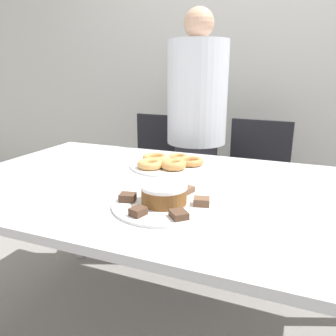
{
  "coord_description": "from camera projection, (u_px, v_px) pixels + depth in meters",
  "views": [
    {
      "loc": [
        0.46,
        -1.13,
        1.2
      ],
      "look_at": [
        -0.01,
        0.02,
        0.83
      ],
      "focal_mm": 35.0,
      "sensor_mm": 36.0,
      "label": 1
    }
  ],
  "objects": [
    {
      "name": "plate_donuts",
      "position": [
        171.0,
        165.0,
        1.54
      ],
      "size": [
        0.38,
        0.38,
        0.01
      ],
      "color": "white",
      "rests_on": "table"
    },
    {
      "name": "frosted_cake",
      "position": [
        164.0,
        194.0,
        1.08
      ],
      "size": [
        0.15,
        0.15,
        0.06
      ],
      "color": "brown",
      "rests_on": "plate_cake"
    },
    {
      "name": "office_chair_right",
      "position": [
        252.0,
        195.0,
        2.13
      ],
      "size": [
        0.47,
        0.47,
        0.9
      ],
      "rotation": [
        0.0,
        0.0,
        -0.07
      ],
      "color": "black",
      "rests_on": "ground_plane"
    },
    {
      "name": "napkin",
      "position": [
        58.0,
        163.0,
        1.59
      ],
      "size": [
        0.18,
        0.16,
        0.01
      ],
      "color": "white",
      "rests_on": "table"
    },
    {
      "name": "person_standing",
      "position": [
        196.0,
        136.0,
        2.05
      ],
      "size": [
        0.36,
        0.36,
        1.55
      ],
      "color": "#383842",
      "rests_on": "ground_plane"
    },
    {
      "name": "lamington_4",
      "position": [
        179.0,
        214.0,
        0.97
      ],
      "size": [
        0.07,
        0.07,
        0.02
      ],
      "rotation": [
        0.0,
        0.0,
        5.47
      ],
      "color": "#513828",
      "rests_on": "plate_cake"
    },
    {
      "name": "plate_cake",
      "position": [
        164.0,
        204.0,
        1.09
      ],
      "size": [
        0.35,
        0.35,
        0.01
      ],
      "color": "white",
      "rests_on": "table"
    },
    {
      "name": "donut_0",
      "position": [
        171.0,
        161.0,
        1.54
      ],
      "size": [
        0.1,
        0.1,
        0.03
      ],
      "color": "#E5AD66",
      "rests_on": "plate_donuts"
    },
    {
      "name": "donut_3",
      "position": [
        155.0,
        158.0,
        1.6
      ],
      "size": [
        0.12,
        0.12,
        0.03
      ],
      "color": "#D18E4C",
      "rests_on": "plate_donuts"
    },
    {
      "name": "donut_2",
      "position": [
        178.0,
        158.0,
        1.59
      ],
      "size": [
        0.1,
        0.1,
        0.03
      ],
      "color": "#C68447",
      "rests_on": "plate_donuts"
    },
    {
      "name": "lamington_0",
      "position": [
        186.0,
        190.0,
        1.18
      ],
      "size": [
        0.06,
        0.06,
        0.02
      ],
      "rotation": [
        0.0,
        0.0,
        1.28
      ],
      "color": "brown",
      "rests_on": "plate_cake"
    },
    {
      "name": "lamington_5",
      "position": [
        202.0,
        201.0,
        1.06
      ],
      "size": [
        0.06,
        0.05,
        0.02
      ],
      "rotation": [
        0.0,
        0.0,
        6.52
      ],
      "color": "brown",
      "rests_on": "plate_cake"
    },
    {
      "name": "lamington_1",
      "position": [
        152.0,
        188.0,
        1.19
      ],
      "size": [
        0.08,
        0.08,
        0.02
      ],
      "rotation": [
        0.0,
        0.0,
        2.33
      ],
      "color": "#513828",
      "rests_on": "plate_cake"
    },
    {
      "name": "wall_back",
      "position": [
        244.0,
        58.0,
        2.59
      ],
      "size": [
        8.0,
        0.05,
        2.6
      ],
      "color": "silver",
      "rests_on": "ground_plane"
    },
    {
      "name": "table",
      "position": [
        168.0,
        202.0,
        1.32
      ],
      "size": [
        1.76,
        1.05,
        0.77
      ],
      "color": "silver",
      "rests_on": "ground_plane"
    },
    {
      "name": "donut_4",
      "position": [
        150.0,
        164.0,
        1.48
      ],
      "size": [
        0.12,
        0.12,
        0.03
      ],
      "color": "tan",
      "rests_on": "plate_donuts"
    },
    {
      "name": "lamington_3",
      "position": [
        138.0,
        211.0,
        0.99
      ],
      "size": [
        0.05,
        0.06,
        0.02
      ],
      "rotation": [
        0.0,
        0.0,
        4.42
      ],
      "color": "#513828",
      "rests_on": "plate_cake"
    },
    {
      "name": "office_chair_left",
      "position": [
        153.0,
        182.0,
        2.38
      ],
      "size": [
        0.46,
        0.46,
        0.9
      ],
      "rotation": [
        0.0,
        0.0,
        -0.04
      ],
      "color": "black",
      "rests_on": "ground_plane"
    },
    {
      "name": "lamington_2",
      "position": [
        128.0,
        197.0,
        1.1
      ],
      "size": [
        0.06,
        0.06,
        0.03
      ],
      "rotation": [
        0.0,
        0.0,
        3.38
      ],
      "color": "#513828",
      "rests_on": "plate_cake"
    },
    {
      "name": "donut_1",
      "position": [
        191.0,
        161.0,
        1.53
      ],
      "size": [
        0.12,
        0.12,
        0.03
      ],
      "color": "#C68447",
      "rests_on": "plate_donuts"
    },
    {
      "name": "donut_5",
      "position": [
        174.0,
        165.0,
        1.46
      ],
      "size": [
        0.11,
        0.11,
        0.04
      ],
      "color": "#D18E4C",
      "rests_on": "plate_donuts"
    }
  ]
}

